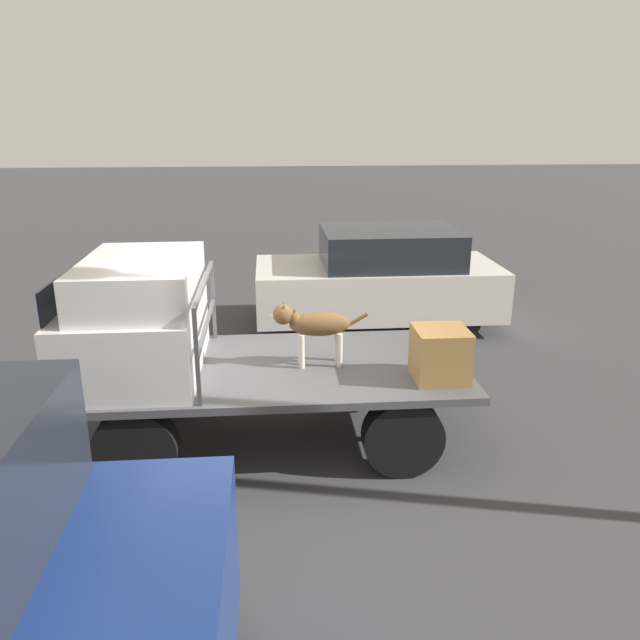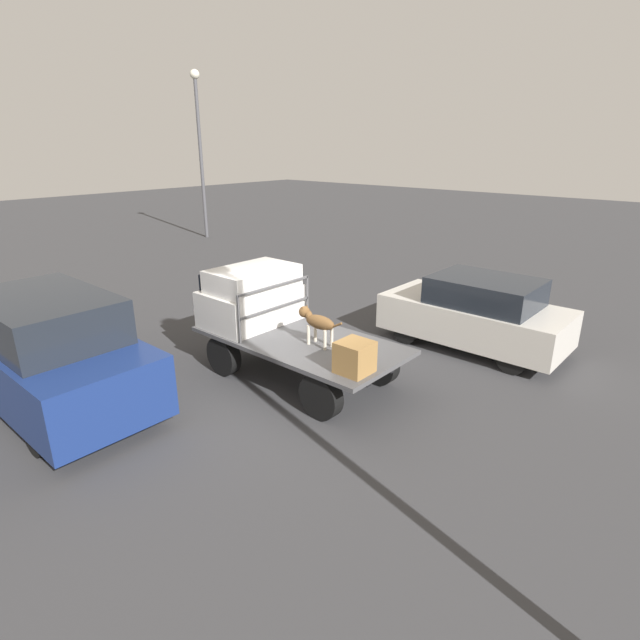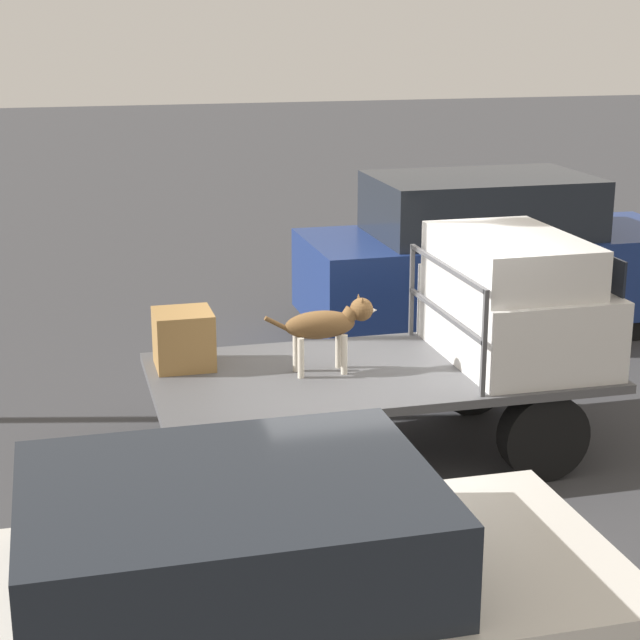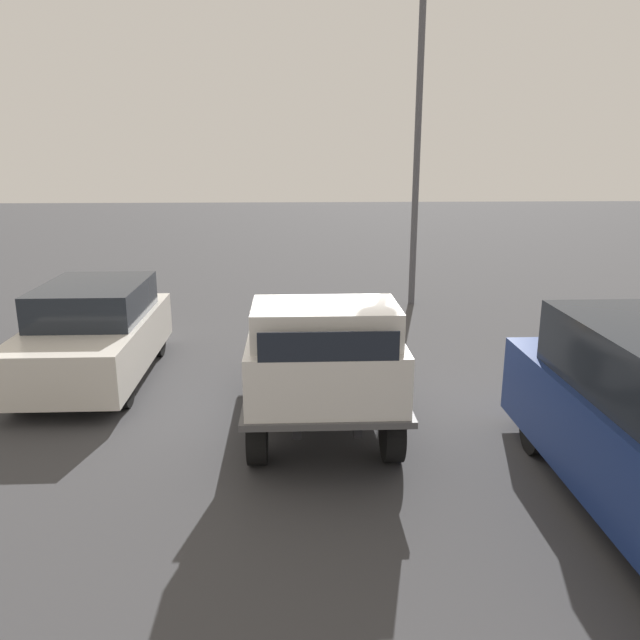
{
  "view_description": "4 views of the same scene",
  "coord_description": "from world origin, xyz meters",
  "views": [
    {
      "loc": [
        -0.02,
        6.21,
        3.39
      ],
      "look_at": [
        -0.54,
        0.02,
        1.36
      ],
      "focal_mm": 35.0,
      "sensor_mm": 36.0,
      "label": 1
    },
    {
      "loc": [
        -6.16,
        6.44,
        4.4
      ],
      "look_at": [
        -0.54,
        0.02,
        1.36
      ],
      "focal_mm": 28.0,
      "sensor_mm": 36.0,
      "label": 2
    },
    {
      "loc": [
        -2.83,
        -8.89,
        4.02
      ],
      "look_at": [
        -0.54,
        0.02,
        1.36
      ],
      "focal_mm": 60.0,
      "sensor_mm": 36.0,
      "label": 3
    },
    {
      "loc": [
        8.47,
        -0.38,
        3.81
      ],
      "look_at": [
        -0.54,
        0.02,
        1.36
      ],
      "focal_mm": 35.0,
      "sensor_mm": 36.0,
      "label": 4
    }
  ],
  "objects": [
    {
      "name": "flatbed_truck",
      "position": [
        0.0,
        0.0,
        0.63
      ],
      "size": [
        4.15,
        2.02,
        0.86
      ],
      "color": "black",
      "rests_on": "ground"
    },
    {
      "name": "ground_plane",
      "position": [
        0.0,
        0.0,
        0.0
      ],
      "size": [
        80.0,
        80.0,
        0.0
      ],
      "primitive_type": "plane",
      "color": "#38383A"
    },
    {
      "name": "truck_cab",
      "position": [
        1.34,
        0.0,
        1.42
      ],
      "size": [
        1.31,
        1.9,
        1.18
      ],
      "color": "silver",
      "rests_on": "flatbed_truck"
    },
    {
      "name": "parked_sedan",
      "position": [
        -1.86,
        -3.77,
        0.82
      ],
      "size": [
        4.0,
        1.84,
        1.64
      ],
      "rotation": [
        0.0,
        0.0,
        0.04
      ],
      "color": "black",
      "rests_on": "ground"
    },
    {
      "name": "cargo_crate",
      "position": [
        -1.71,
        0.5,
        1.12
      ],
      "size": [
        0.53,
        0.53,
        0.53
      ],
      "color": "olive",
      "rests_on": "flatbed_truck"
    },
    {
      "name": "truck_headboard",
      "position": [
        0.65,
        0.0,
        1.48
      ],
      "size": [
        0.04,
        1.9,
        0.94
      ],
      "color": "#4C4C4F",
      "rests_on": "flatbed_truck"
    },
    {
      "name": "dog",
      "position": [
        -0.45,
        0.02,
        1.31
      ],
      "size": [
        1.05,
        0.25,
        0.71
      ],
      "rotation": [
        0.0,
        0.0,
        0.03
      ],
      "color": "beige",
      "rests_on": "flatbed_truck"
    }
  ]
}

